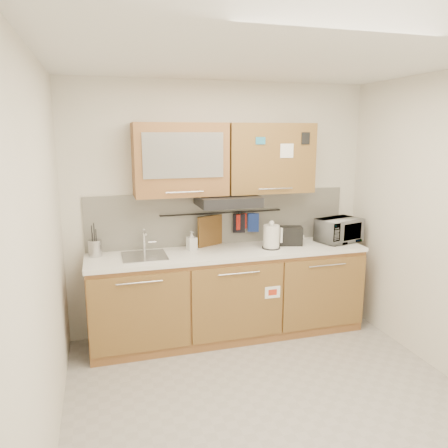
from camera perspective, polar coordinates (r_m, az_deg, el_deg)
floor at (r=3.77m, az=6.31°, el=-21.83°), size 3.20×3.20×0.00m
ceiling at (r=3.18m, az=7.45°, el=21.03°), size 3.20×3.20×0.00m
wall_back at (r=4.63m, az=-0.41°, el=2.06°), size 3.20×0.00×3.20m
wall_left at (r=3.01m, az=-22.54°, el=-4.23°), size 0.00×3.00×3.00m
base_cabinet at (r=4.58m, az=0.67°, el=-9.67°), size 2.80×0.64×0.88m
countertop at (r=4.42m, az=0.69°, el=-3.71°), size 2.82×0.62×0.04m
backsplash at (r=4.63m, az=-0.36°, el=0.82°), size 2.80×0.02×0.56m
upper_cabinets at (r=4.39m, az=0.16°, el=8.51°), size 1.82×0.37×0.70m
range_hood at (r=4.37m, az=0.48°, el=3.07°), size 0.60×0.46×0.10m
sink at (r=4.27m, az=-10.36°, el=-4.13°), size 0.42×0.40×0.26m
utensil_rail at (r=4.58m, az=-0.24°, el=1.47°), size 1.30×0.02×0.02m
utensil_crock at (r=4.37m, az=-16.49°, el=-3.00°), size 0.13×0.13×0.32m
kettle at (r=4.49m, az=6.22°, el=-1.73°), size 0.21×0.19×0.29m
toaster at (r=4.67m, az=8.59°, el=-1.51°), size 0.29×0.22×0.19m
microwave at (r=4.90m, az=14.77°, el=-0.79°), size 0.53×0.43×0.25m
soap_bottle at (r=4.43m, az=-4.24°, el=-2.16°), size 0.11×0.11×0.19m
cutting_board at (r=4.59m, az=-1.63°, el=-1.51°), size 0.33×0.16×0.43m
oven_mitt at (r=4.70m, az=3.84°, el=0.20°), size 0.12×0.07×0.20m
dark_pouch at (r=4.65m, az=1.98°, el=0.09°), size 0.13×0.07×0.20m
pot_holder at (r=4.65m, az=2.29°, el=0.32°), size 0.13×0.07×0.17m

